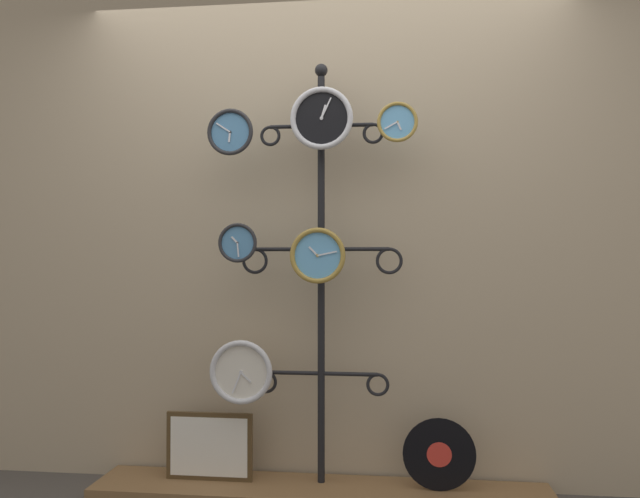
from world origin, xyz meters
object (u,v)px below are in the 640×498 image
clock_middle_center (318,256)px  clock_top_center (322,118)px  clock_bottom_left (241,372)px  clock_top_left (230,132)px  clock_middle_left (238,243)px  clock_top_right (397,122)px  picture_frame (209,446)px  vinyl_record (439,455)px  display_stand (321,355)px

clock_middle_center → clock_top_center: bearing=-5.1°
clock_middle_center → clock_bottom_left: clock_middle_center is taller
clock_top_left → clock_middle_center: (0.43, 0.00, -0.60)m
clock_top_left → clock_bottom_left: size_ratio=0.74×
clock_top_left → clock_middle_left: size_ratio=1.19×
clock_top_left → clock_bottom_left: bearing=-10.7°
clock_top_right → picture_frame: size_ratio=0.45×
clock_top_center → vinyl_record: size_ratio=0.89×
display_stand → clock_top_left: (-0.43, -0.10, 1.09)m
clock_middle_left → clock_bottom_left: bearing=-20.1°
clock_bottom_left → vinyl_record: (0.94, 0.06, -0.38)m
display_stand → clock_top_right: bearing=-12.2°
display_stand → clock_top_left: 1.18m
clock_top_right → clock_bottom_left: size_ratio=0.63×
clock_top_center → clock_top_right: (0.36, 0.02, -0.02)m
clock_top_center → vinyl_record: bearing=4.7°
clock_top_right → clock_middle_center: 0.74m
picture_frame → clock_top_left: bearing=-26.2°
clock_top_left → clock_top_center: bearing=0.1°
clock_top_right → picture_frame: clock_top_right is taller
display_stand → picture_frame: bearing=-175.8°
display_stand → clock_top_right: size_ratio=10.96×
clock_top_left → clock_top_center: clock_top_center is taller
clock_top_center → clock_middle_center: clock_top_center is taller
clock_top_right → clock_middle_center: clock_top_right is taller
display_stand → clock_top_right: display_stand is taller
clock_middle_center → clock_bottom_left: bearing=-177.8°
vinyl_record → picture_frame: 1.12m
display_stand → picture_frame: size_ratio=4.89×
clock_bottom_left → picture_frame: clock_bottom_left is taller
vinyl_record → clock_top_right: bearing=-171.9°
clock_top_center → clock_middle_left: bearing=-179.3°
clock_middle_center → picture_frame: clock_middle_center is taller
clock_top_center → clock_middle_center: (-0.02, 0.00, -0.66)m
display_stand → clock_middle_center: size_ratio=7.90×
picture_frame → clock_middle_center: bearing=-5.8°
display_stand → clock_middle_left: (-0.39, -0.10, 0.55)m
clock_top_center → clock_top_right: clock_top_center is taller
clock_top_left → vinyl_record: (1.00, 0.05, -1.54)m
clock_top_left → clock_bottom_left: (0.06, -0.01, -1.16)m
clock_middle_left → picture_frame: bearing=158.4°
clock_middle_left → picture_frame: 1.02m
clock_bottom_left → vinyl_record: clock_bottom_left is taller
clock_top_left → vinyl_record: size_ratio=0.67×
clock_middle_center → clock_bottom_left: (-0.37, -0.01, -0.56)m
clock_top_left → clock_top_right: bearing=1.3°
display_stand → clock_middle_center: (-0.01, -0.10, 0.49)m
display_stand → clock_bottom_left: 0.40m
clock_top_right → clock_middle_left: (-0.77, -0.02, -0.57)m
clock_top_left → clock_top_center: 0.45m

